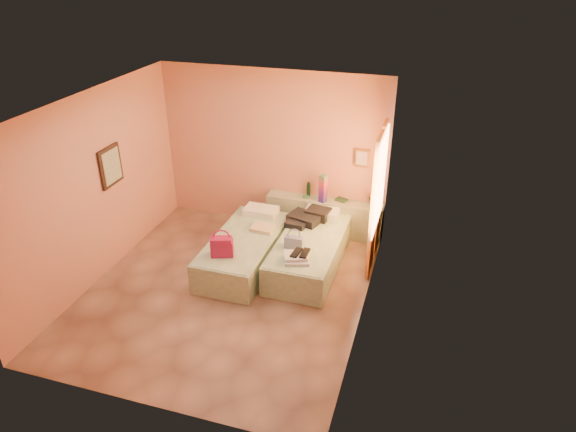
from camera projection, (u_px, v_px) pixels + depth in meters
name	position (u px, v px, depth m)	size (l,w,h in m)	color
ground	(227.00, 290.00, 7.64)	(4.50, 4.50, 0.00)	tan
room_walls	(249.00, 166.00, 7.22)	(4.02, 4.51, 2.81)	tan
headboard_ledge	(324.00, 216.00, 9.01)	(2.05, 0.30, 0.65)	#A6B493
bed_left	(245.00, 251.00, 8.15)	(0.90, 2.00, 0.50)	#B9D9AF
bed_right	(309.00, 253.00, 8.10)	(0.90, 2.00, 0.50)	#B9D9AF
water_bottle	(308.00, 189.00, 8.94)	(0.07, 0.07, 0.25)	#143820
rainbow_box	(323.00, 189.00, 8.68)	(0.11, 0.11, 0.49)	#B41648
small_dish	(306.00, 197.00, 8.94)	(0.12, 0.12, 0.03)	#468156
green_book	(342.00, 200.00, 8.82)	(0.19, 0.14, 0.03)	#24432C
flower_vase	(373.00, 198.00, 8.64)	(0.19, 0.19, 0.25)	silver
magenta_handbag	(222.00, 246.00, 7.49)	(0.33, 0.18, 0.31)	#B41648
khaki_garment	(263.00, 228.00, 8.22)	(0.36, 0.29, 0.06)	#C7B680
clothes_pile	(307.00, 218.00, 8.43)	(0.55, 0.55, 0.17)	black
blue_handbag	(294.00, 242.00, 7.71)	(0.28, 0.12, 0.18)	#39458A
towel_stack	(297.00, 258.00, 7.40)	(0.35, 0.30, 0.10)	white
sandal_pair	(300.00, 253.00, 7.40)	(0.20, 0.27, 0.03)	black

